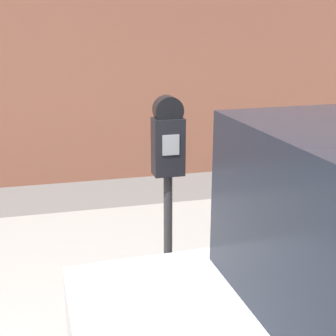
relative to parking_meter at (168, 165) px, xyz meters
The scene contains 2 objects.
sidewalk 1.59m from the parking_meter, 107.70° to the left, with size 24.00×2.80×0.15m.
parking_meter is the anchor object (origin of this frame).
Camera 1 is at (-0.39, -1.49, 2.17)m, focal length 50.00 mm.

